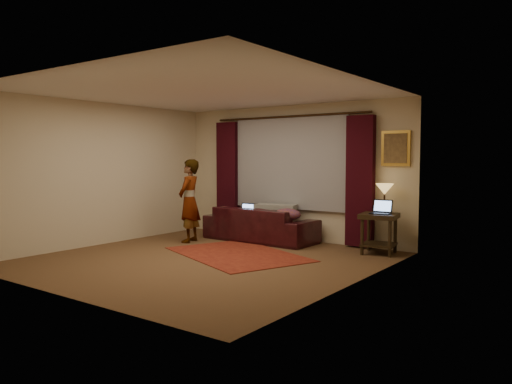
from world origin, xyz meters
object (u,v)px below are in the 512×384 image
end_table (379,234)px  laptop_table (381,207)px  sofa (260,218)px  laptop_sofa (246,211)px  tiffany_lamp (384,198)px  person (189,201)px

end_table → laptop_table: 0.46m
sofa → laptop_table: bearing=-177.6°
sofa → laptop_sofa: bearing=20.5°
end_table → tiffany_lamp: size_ratio=1.38×
sofa → laptop_table: size_ratio=6.33×
end_table → tiffany_lamp: bearing=86.7°
tiffany_lamp → end_table: bearing=-93.3°
laptop_sofa → tiffany_lamp: 2.67m
tiffany_lamp → person: bearing=-160.7°
tiffany_lamp → person: (-3.36, -1.18, -0.13)m
laptop_table → end_table: bearing=124.7°
laptop_sofa → person: (-0.74, -0.80, 0.21)m
laptop_sofa → laptop_table: bearing=-4.3°
laptop_table → person: 3.52m
sofa → person: person is taller
laptop_table → sofa: bearing=178.1°
end_table → person: 3.52m
laptop_sofa → tiffany_lamp: bearing=0.9°
laptop_table → tiffany_lamp: bearing=94.5°
tiffany_lamp → person: 3.56m
laptop_table → person: (-3.39, -0.94, -0.01)m
tiffany_lamp → person: person is taller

